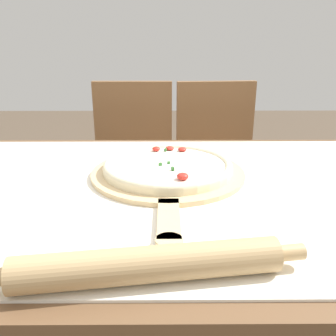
% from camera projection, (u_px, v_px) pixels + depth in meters
% --- Properties ---
extents(dining_table, '(1.43, 0.90, 0.73)m').
position_uv_depth(dining_table, '(181.00, 223.00, 0.91)').
color(dining_table, brown).
rests_on(dining_table, ground_plane).
extents(towel_cloth, '(1.35, 0.82, 0.00)m').
position_uv_depth(towel_cloth, '(182.00, 187.00, 0.88)').
color(towel_cloth, white).
rests_on(towel_cloth, dining_table).
extents(pizza_peel, '(0.41, 0.58, 0.01)m').
position_uv_depth(pizza_peel, '(168.00, 175.00, 0.94)').
color(pizza_peel, '#D6B784').
rests_on(pizza_peel, towel_cloth).
extents(pizza, '(0.34, 0.34, 0.04)m').
position_uv_depth(pizza, '(168.00, 166.00, 0.94)').
color(pizza, beige).
rests_on(pizza, pizza_peel).
extents(rolling_pin, '(0.49, 0.11, 0.05)m').
position_uv_depth(rolling_pin, '(148.00, 264.00, 0.52)').
color(rolling_pin, tan).
rests_on(rolling_pin, towel_cloth).
extents(chair_left, '(0.40, 0.40, 0.90)m').
position_uv_depth(chair_left, '(133.00, 163.00, 1.72)').
color(chair_left, brown).
rests_on(chair_left, ground_plane).
extents(chair_right, '(0.43, 0.43, 0.90)m').
position_uv_depth(chair_right, '(217.00, 162.00, 1.72)').
color(chair_right, brown).
rests_on(chair_right, ground_plane).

